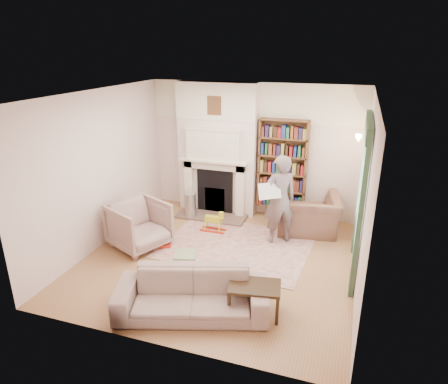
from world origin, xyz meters
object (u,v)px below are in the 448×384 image
(armchair_reading, at_px, (307,214))
(armchair_left, at_px, (139,225))
(man_reading, at_px, (280,200))
(coffee_table, at_px, (254,299))
(rocking_horse, at_px, (213,221))
(paraffin_heater, at_px, (190,205))
(sofa, at_px, (192,294))
(bookcase, at_px, (282,165))

(armchair_reading, relative_size, armchair_left, 1.27)
(armchair_left, distance_m, man_reading, 2.60)
(man_reading, distance_m, coffee_table, 2.32)
(rocking_horse, bearing_deg, paraffin_heater, 145.13)
(paraffin_heater, height_order, rocking_horse, paraffin_heater)
(armchair_reading, height_order, sofa, armchair_reading)
(armchair_reading, xyz_separation_m, man_reading, (-0.45, -0.60, 0.46))
(paraffin_heater, bearing_deg, rocking_horse, -35.59)
(bookcase, relative_size, man_reading, 1.09)
(man_reading, bearing_deg, armchair_left, -11.12)
(bookcase, distance_m, coffee_table, 3.53)
(armchair_left, bearing_deg, rocking_horse, -21.54)
(armchair_reading, xyz_separation_m, coffee_table, (-0.34, -2.83, -0.16))
(armchair_left, bearing_deg, paraffin_heater, 11.47)
(rocking_horse, bearing_deg, man_reading, -0.04)
(man_reading, distance_m, rocking_horse, 1.45)
(coffee_table, bearing_deg, armchair_reading, 73.63)
(armchair_left, relative_size, man_reading, 0.55)
(armchair_reading, relative_size, sofa, 0.58)
(armchair_reading, distance_m, man_reading, 0.88)
(bookcase, height_order, man_reading, bookcase)
(armchair_left, xyz_separation_m, sofa, (1.66, -1.51, -0.12))
(bookcase, xyz_separation_m, man_reading, (0.18, -1.16, -0.33))
(coffee_table, relative_size, rocking_horse, 1.40)
(coffee_table, height_order, paraffin_heater, paraffin_heater)
(armchair_reading, bearing_deg, coffee_table, 73.12)
(bookcase, bearing_deg, rocking_horse, -134.60)
(sofa, relative_size, rocking_horse, 4.11)
(sofa, bearing_deg, armchair_reading, 52.18)
(bookcase, xyz_separation_m, armchair_reading, (0.63, -0.56, -0.79))
(paraffin_heater, bearing_deg, sofa, -66.62)
(rocking_horse, bearing_deg, bookcase, 46.12)
(sofa, xyz_separation_m, paraffin_heater, (-1.30, 3.01, -0.03))
(sofa, height_order, man_reading, man_reading)
(armchair_left, height_order, coffee_table, armchair_left)
(coffee_table, height_order, rocking_horse, coffee_table)
(coffee_table, bearing_deg, armchair_left, 143.72)
(sofa, relative_size, paraffin_heater, 3.75)
(armchair_reading, relative_size, rocking_horse, 2.37)
(sofa, bearing_deg, armchair_left, 120.40)
(paraffin_heater, bearing_deg, bookcase, 19.28)
(sofa, xyz_separation_m, rocking_horse, (-0.60, 2.51, -0.08))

